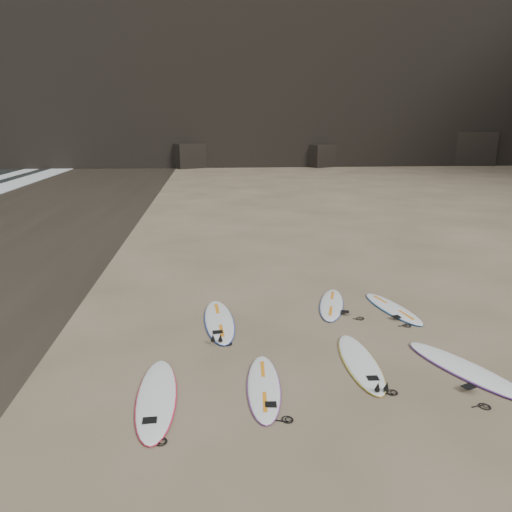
{
  "coord_description": "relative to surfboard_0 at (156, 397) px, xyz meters",
  "views": [
    {
      "loc": [
        -3.53,
        -8.77,
        4.62
      ],
      "look_at": [
        -2.47,
        2.77,
        1.5
      ],
      "focal_mm": 35.0,
      "sensor_mm": 36.0,
      "label": 1
    }
  ],
  "objects": [
    {
      "name": "ground",
      "position": [
        4.54,
        0.99,
        -0.05
      ],
      "size": [
        240.0,
        240.0,
        0.0
      ],
      "primitive_type": "plane",
      "color": "#897559",
      "rests_on": "ground"
    },
    {
      "name": "surfboard_0",
      "position": [
        0.0,
        0.0,
        0.0
      ],
      "size": [
        0.75,
        2.75,
        0.1
      ],
      "primitive_type": "ellipsoid",
      "rotation": [
        0.0,
        0.0,
        0.03
      ],
      "color": "white",
      "rests_on": "ground"
    },
    {
      "name": "surfboard_1",
      "position": [
        1.88,
        0.2,
        -0.01
      ],
      "size": [
        0.74,
        2.42,
        0.09
      ],
      "primitive_type": "ellipsoid",
      "rotation": [
        0.0,
        0.0,
        -0.07
      ],
      "color": "white",
      "rests_on": "ground"
    },
    {
      "name": "surfboard_2",
      "position": [
        3.88,
        0.95,
        -0.0
      ],
      "size": [
        0.68,
        2.58,
        0.09
      ],
      "primitive_type": "ellipsoid",
      "rotation": [
        0.0,
        0.0,
        -0.03
      ],
      "color": "white",
      "rests_on": "ground"
    },
    {
      "name": "surfboard_3",
      "position": [
        5.8,
        0.47,
        0.0
      ],
      "size": [
        1.75,
        2.79,
        0.1
      ],
      "primitive_type": "ellipsoid",
      "rotation": [
        0.0,
        0.0,
        0.43
      ],
      "color": "white",
      "rests_on": "ground"
    },
    {
      "name": "surfboard_5",
      "position": [
        1.14,
        3.32,
        0.0
      ],
      "size": [
        0.82,
        2.78,
        0.1
      ],
      "primitive_type": "ellipsoid",
      "rotation": [
        0.0,
        0.0,
        0.06
      ],
      "color": "white",
      "rests_on": "ground"
    },
    {
      "name": "surfboard_6",
      "position": [
        4.08,
        4.19,
        -0.01
      ],
      "size": [
        1.21,
        2.47,
        0.09
      ],
      "primitive_type": "ellipsoid",
      "rotation": [
        0.0,
        0.0,
        -0.28
      ],
      "color": "white",
      "rests_on": "ground"
    },
    {
      "name": "surfboard_7",
      "position": [
        5.56,
        3.75,
        -0.01
      ],
      "size": [
        1.11,
        2.45,
        0.09
      ],
      "primitive_type": "ellipsoid",
      "rotation": [
        0.0,
        0.0,
        0.23
      ],
      "color": "white",
      "rests_on": "ground"
    }
  ]
}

